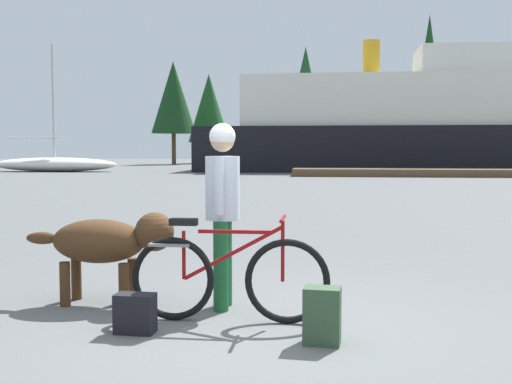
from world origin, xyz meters
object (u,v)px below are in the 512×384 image
object	(u,v)px
backpack	(322,316)
sailboat_moored	(54,164)
dog	(109,242)
person_cyclist	(223,197)
bicycle	(228,277)
handbag_pannier	(135,313)
ferry_boat	(428,126)

from	to	relation	value
backpack	sailboat_moored	xyz separation A→B (m)	(-17.37, 33.83, 0.27)
dog	backpack	world-z (taller)	dog
person_cyclist	sailboat_moored	world-z (taller)	sailboat_moored
bicycle	handbag_pannier	size ratio (longest dim) A/B	5.37
person_cyclist	sailboat_moored	distance (m)	36.71
person_cyclist	ferry_boat	distance (m)	37.07
dog	person_cyclist	bearing A→B (deg)	-1.71
ferry_boat	backpack	bearing A→B (deg)	-99.62
handbag_pannier	bicycle	bearing A→B (deg)	31.06
dog	ferry_boat	distance (m)	37.30
dog	sailboat_moored	bearing A→B (deg)	115.03
dog	backpack	xyz separation A→B (m)	(2.06, -1.03, -0.38)
person_cyclist	sailboat_moored	bearing A→B (deg)	116.59
person_cyclist	dog	xyz separation A→B (m)	(-1.12, 0.03, -0.44)
ferry_boat	handbag_pannier	bearing A→B (deg)	-101.90
backpack	sailboat_moored	size ratio (longest dim) A/B	0.05
handbag_pannier	backpack	bearing A→B (deg)	-4.28
handbag_pannier	ferry_boat	size ratio (longest dim) A/B	0.01
person_cyclist	handbag_pannier	distance (m)	1.38
ferry_boat	sailboat_moored	size ratio (longest dim) A/B	3.56
backpack	bicycle	bearing A→B (deg)	146.89
handbag_pannier	ferry_boat	world-z (taller)	ferry_boat
bicycle	ferry_boat	distance (m)	37.54
sailboat_moored	ferry_boat	bearing A→B (deg)	8.34
bicycle	dog	size ratio (longest dim) A/B	1.18
dog	handbag_pannier	size ratio (longest dim) A/B	4.55
handbag_pannier	sailboat_moored	distance (m)	37.26
bicycle	backpack	xyz separation A→B (m)	(0.82, -0.53, -0.17)
person_cyclist	handbag_pannier	size ratio (longest dim) A/B	5.36
bicycle	dog	distance (m)	1.35
person_cyclist	bicycle	bearing A→B (deg)	-75.19
backpack	ferry_boat	bearing A→B (deg)	80.38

